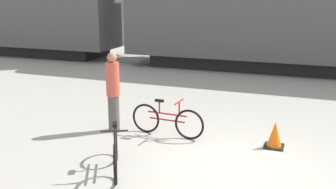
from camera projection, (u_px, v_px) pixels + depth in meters
ground_plane at (230, 168)px, 7.22m from camera, size 80.00×80.00×0.00m
rail_near at (277, 73)px, 15.62m from camera, size 52.31×0.07×0.01m
rail_far at (280, 67)px, 16.92m from camera, size 52.31×0.07×0.01m
bicycle_black at (116, 151)px, 7.04m from camera, size 0.81×1.52×0.87m
bicycle_maroon at (167, 120)px, 8.76m from camera, size 1.75×0.46×0.85m
person_in_red at (113, 92)px, 8.95m from camera, size 0.31×0.31×1.84m
traffic_cone at (275, 136)px, 8.15m from camera, size 0.40×0.40×0.55m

